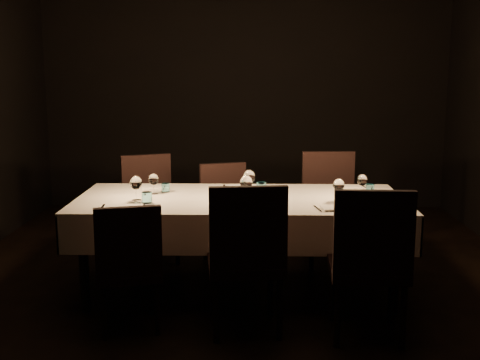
{
  "coord_description": "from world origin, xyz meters",
  "views": [
    {
      "loc": [
        0.09,
        -4.54,
        1.75
      ],
      "look_at": [
        0.0,
        0.0,
        0.9
      ],
      "focal_mm": 45.0,
      "sensor_mm": 36.0,
      "label": 1
    }
  ],
  "objects_px": {
    "chair_far_center": "(226,208)",
    "chair_far_right": "(330,203)",
    "chair_near_right": "(370,258)",
    "chair_far_left": "(149,203)",
    "dining_table": "(240,207)",
    "chair_near_center": "(246,253)",
    "chair_near_left": "(129,261)"
  },
  "relations": [
    {
      "from": "chair_near_left",
      "to": "chair_near_center",
      "type": "bearing_deg",
      "value": 164.99
    },
    {
      "from": "chair_near_right",
      "to": "chair_far_left",
      "type": "xyz_separation_m",
      "value": [
        -1.7,
        1.7,
        -0.03
      ]
    },
    {
      "from": "dining_table",
      "to": "chair_near_right",
      "type": "height_order",
      "value": "chair_near_right"
    },
    {
      "from": "chair_near_center",
      "to": "chair_near_right",
      "type": "distance_m",
      "value": 0.79
    },
    {
      "from": "dining_table",
      "to": "chair_far_center",
      "type": "height_order",
      "value": "chair_far_center"
    },
    {
      "from": "chair_near_center",
      "to": "dining_table",
      "type": "bearing_deg",
      "value": -92.29
    },
    {
      "from": "chair_far_center",
      "to": "chair_far_right",
      "type": "distance_m",
      "value": 0.95
    },
    {
      "from": "dining_table",
      "to": "chair_near_left",
      "type": "height_order",
      "value": "chair_near_left"
    },
    {
      "from": "chair_far_left",
      "to": "chair_far_right",
      "type": "xyz_separation_m",
      "value": [
        1.65,
        -0.05,
        0.02
      ]
    },
    {
      "from": "chair_far_right",
      "to": "dining_table",
      "type": "bearing_deg",
      "value": -137.7
    },
    {
      "from": "chair_near_center",
      "to": "chair_far_left",
      "type": "height_order",
      "value": "chair_near_center"
    },
    {
      "from": "chair_near_center",
      "to": "chair_far_right",
      "type": "height_order",
      "value": "chair_near_center"
    },
    {
      "from": "chair_near_left",
      "to": "chair_far_right",
      "type": "xyz_separation_m",
      "value": [
        1.52,
        1.56,
        0.05
      ]
    },
    {
      "from": "dining_table",
      "to": "chair_far_left",
      "type": "distance_m",
      "value": 1.21
    },
    {
      "from": "dining_table",
      "to": "chair_far_left",
      "type": "xyz_separation_m",
      "value": [
        -0.85,
        0.84,
        -0.16
      ]
    },
    {
      "from": "chair_near_center",
      "to": "chair_far_center",
      "type": "height_order",
      "value": "chair_near_center"
    },
    {
      "from": "chair_near_center",
      "to": "chair_far_center",
      "type": "distance_m",
      "value": 1.56
    },
    {
      "from": "chair_near_center",
      "to": "chair_near_right",
      "type": "xyz_separation_m",
      "value": [
        0.79,
        -0.08,
        -0.0
      ]
    },
    {
      "from": "chair_near_right",
      "to": "chair_far_center",
      "type": "distance_m",
      "value": 1.91
    },
    {
      "from": "dining_table",
      "to": "chair_near_right",
      "type": "distance_m",
      "value": 1.21
    },
    {
      "from": "chair_far_right",
      "to": "chair_near_right",
      "type": "bearing_deg",
      "value": -91.05
    },
    {
      "from": "chair_far_right",
      "to": "chair_far_left",
      "type": "bearing_deg",
      "value": 175.77
    },
    {
      "from": "chair_near_center",
      "to": "chair_far_center",
      "type": "relative_size",
      "value": 1.15
    },
    {
      "from": "dining_table",
      "to": "chair_near_left",
      "type": "xyz_separation_m",
      "value": [
        -0.72,
        -0.76,
        -0.19
      ]
    },
    {
      "from": "chair_near_left",
      "to": "chair_near_center",
      "type": "height_order",
      "value": "chair_near_center"
    },
    {
      "from": "chair_near_right",
      "to": "chair_far_left",
      "type": "bearing_deg",
      "value": -42.5
    },
    {
      "from": "chair_near_left",
      "to": "chair_far_right",
      "type": "bearing_deg",
      "value": -148.33
    },
    {
      "from": "chair_near_right",
      "to": "chair_far_right",
      "type": "bearing_deg",
      "value": -85.92
    },
    {
      "from": "chair_near_left",
      "to": "chair_near_center",
      "type": "relative_size",
      "value": 0.86
    },
    {
      "from": "chair_near_right",
      "to": "chair_near_left",
      "type": "bearing_deg",
      "value": -0.84
    },
    {
      "from": "chair_near_center",
      "to": "chair_far_right",
      "type": "relative_size",
      "value": 1.03
    },
    {
      "from": "chair_near_left",
      "to": "chair_near_right",
      "type": "xyz_separation_m",
      "value": [
        1.56,
        -0.09,
        0.07
      ]
    }
  ]
}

